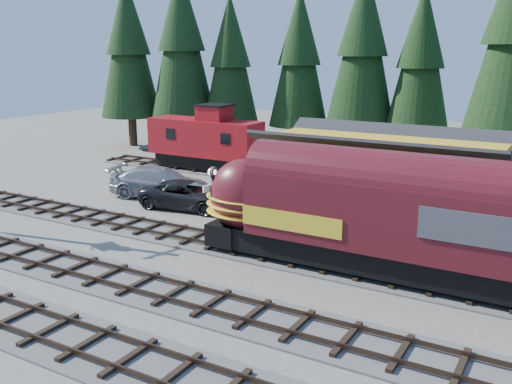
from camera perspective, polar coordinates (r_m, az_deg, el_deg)
The scene contains 7 objects.
ground at distance 22.38m, azimuth 3.66°, elevation -10.75°, with size 120.00×120.00×0.00m, color #6B665B.
track_spur at distance 41.93m, azimuth 2.42°, elevation 1.27°, with size 32.00×3.20×0.33m.
depot at distance 30.77m, azimuth 12.52°, elevation 1.72°, with size 12.80×7.00×5.30m.
locomotive at distance 24.69m, azimuth 9.52°, elevation -2.51°, with size 15.07×3.00×4.10m.
caboose at distance 44.88m, azimuth -5.07°, elevation 5.16°, with size 9.30×2.70×4.83m.
pickup_truck_a at distance 34.60m, azimuth -6.77°, elevation -0.30°, with size 2.75×5.96×1.66m, color black.
pickup_truck_b at distance 37.43m, azimuth -9.56°, elevation 0.94°, with size 2.73×6.70×1.95m, color #9B9EA2.
Camera 1 is at (8.94, -18.22, 9.43)m, focal length 40.00 mm.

